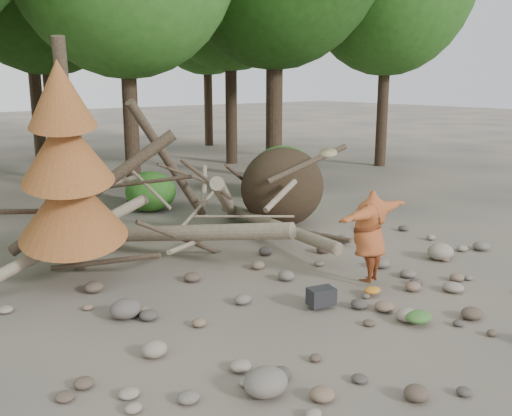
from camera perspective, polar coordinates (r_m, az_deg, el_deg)
ground at (r=9.75m, az=7.89°, el=-9.20°), size 120.00×120.00×0.00m
deadfall_pile at (r=13.78m, az=1.03°, el=1.63°), size 8.55×5.24×3.30m
dead_conifer at (r=10.27m, az=-18.31°, el=3.65°), size 2.06×2.16×4.35m
bush_mid at (r=16.10m, az=-10.49°, el=1.64°), size 1.40×1.40×1.12m
bush_right at (r=17.78m, az=2.74°, el=3.68°), size 2.00×2.00×1.60m
frisbee_thrower at (r=10.30m, az=11.30°, el=-2.74°), size 2.11×0.90×2.43m
backpack at (r=9.38m, az=6.53°, el=-9.12°), size 0.48×0.38×0.28m
cloth_green at (r=9.09m, az=15.93°, el=-10.71°), size 0.44×0.36×0.16m
cloth_orange at (r=10.04m, az=11.54°, el=-8.33°), size 0.31×0.25×0.11m
boulder_front_left at (r=6.99m, az=0.99°, el=-17.01°), size 0.55×0.49×0.33m
boulder_mid_right at (r=12.30m, az=17.97°, el=-4.17°), size 0.56×0.51×0.34m
boulder_mid_left at (r=9.19m, az=-12.90°, el=-9.79°), size 0.50×0.45×0.30m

